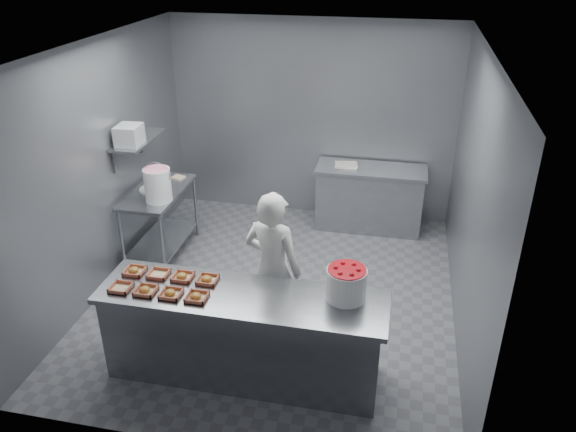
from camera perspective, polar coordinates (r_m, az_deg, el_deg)
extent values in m
plane|color=#4C4C51|center=(6.61, -1.18, -7.87)|extent=(4.50, 4.50, 0.00)
plane|color=white|center=(5.52, -1.46, 16.78)|extent=(4.50, 4.50, 0.00)
cube|color=slate|center=(8.00, 2.39, 9.63)|extent=(4.00, 0.04, 2.80)
cube|color=slate|center=(6.64, -18.42, 4.58)|extent=(0.04, 4.50, 2.80)
cube|color=slate|center=(5.84, 18.19, 1.55)|extent=(0.04, 4.50, 2.80)
cube|color=slate|center=(5.04, -4.75, -8.22)|extent=(2.60, 0.70, 0.05)
cube|color=slate|center=(5.31, -4.56, -12.20)|extent=(2.50, 0.64, 0.85)
cube|color=slate|center=(7.17, -13.12, 2.39)|extent=(0.60, 1.20, 0.04)
cube|color=slate|center=(7.47, -12.58, -2.37)|extent=(0.56, 1.15, 0.03)
cylinder|color=slate|center=(7.03, -16.51, -2.59)|extent=(0.04, 0.04, 0.88)
cylinder|color=slate|center=(6.81, -12.62, -3.08)|extent=(0.04, 0.04, 0.88)
cylinder|color=slate|center=(7.91, -12.89, 1.28)|extent=(0.04, 0.04, 0.88)
cylinder|color=slate|center=(7.72, -9.36, 0.96)|extent=(0.04, 0.04, 0.88)
cube|color=slate|center=(7.75, 8.47, 4.67)|extent=(1.50, 0.60, 0.05)
cube|color=slate|center=(7.93, 8.25, 1.66)|extent=(1.44, 0.55, 0.85)
cube|color=slate|center=(7.00, -14.96, 7.49)|extent=(0.35, 0.90, 0.03)
cube|color=tan|center=(5.29, -16.63, -6.97)|extent=(0.18, 0.18, 0.04)
cube|color=white|center=(5.28, -16.10, -7.04)|extent=(0.10, 0.06, 0.00)
cube|color=tan|center=(5.19, -14.26, -7.36)|extent=(0.18, 0.18, 0.04)
cube|color=white|center=(5.18, -13.72, -7.43)|extent=(0.10, 0.06, 0.00)
ellipsoid|color=#B16A2C|center=(5.18, -14.37, -7.25)|extent=(0.10, 0.10, 0.05)
cube|color=tan|center=(5.09, -11.80, -7.74)|extent=(0.18, 0.18, 0.04)
cube|color=white|center=(5.09, -11.25, -7.82)|extent=(0.10, 0.06, 0.00)
ellipsoid|color=#B16A2C|center=(5.09, -11.91, -7.63)|extent=(0.10, 0.10, 0.05)
cube|color=tan|center=(5.01, -9.25, -8.13)|extent=(0.18, 0.18, 0.04)
cube|color=white|center=(5.01, -8.69, -8.20)|extent=(0.10, 0.06, 0.00)
ellipsoid|color=#B16A2C|center=(5.01, -9.36, -8.02)|extent=(0.10, 0.10, 0.05)
cube|color=tan|center=(5.49, -15.31, -5.41)|extent=(0.18, 0.18, 0.04)
cube|color=white|center=(5.49, -14.81, -5.48)|extent=(0.10, 0.06, 0.00)
ellipsoid|color=#B16A2C|center=(5.49, -15.42, -5.31)|extent=(0.10, 0.10, 0.05)
cube|color=tan|center=(5.39, -13.02, -5.75)|extent=(0.18, 0.18, 0.04)
cube|color=white|center=(5.39, -12.51, -5.82)|extent=(0.10, 0.06, 0.00)
cube|color=tan|center=(5.31, -10.64, -6.09)|extent=(0.18, 0.18, 0.04)
cube|color=white|center=(5.31, -10.12, -6.16)|extent=(0.10, 0.06, 0.00)
ellipsoid|color=#B16A2C|center=(5.30, -10.75, -5.98)|extent=(0.10, 0.10, 0.05)
cube|color=tan|center=(5.23, -8.19, -6.43)|extent=(0.18, 0.18, 0.04)
cube|color=white|center=(5.23, -7.66, -6.50)|extent=(0.10, 0.06, 0.00)
ellipsoid|color=#B16A2C|center=(5.22, -8.30, -6.32)|extent=(0.10, 0.10, 0.05)
imported|color=silver|center=(5.52, -1.53, -5.38)|extent=(0.68, 0.53, 1.64)
cylinder|color=white|center=(4.92, 5.94, -6.88)|extent=(0.36, 0.36, 0.28)
cylinder|color=red|center=(4.85, 6.01, -5.59)|extent=(0.33, 0.33, 0.04)
cylinder|color=white|center=(6.81, -13.10, 3.10)|extent=(0.32, 0.32, 0.40)
cylinder|color=pink|center=(6.74, -13.27, 4.62)|extent=(0.29, 0.29, 0.02)
torus|color=slate|center=(6.77, -13.20, 4.03)|extent=(0.33, 0.01, 0.33)
cylinder|color=white|center=(7.18, -13.63, 2.64)|extent=(0.37, 0.37, 0.02)
cube|color=#CCB28C|center=(7.48, -11.10, 3.88)|extent=(0.18, 0.16, 0.02)
cube|color=gray|center=(6.79, -15.84, 7.93)|extent=(0.28, 0.32, 0.23)
cube|color=silver|center=(7.76, 5.94, 5.18)|extent=(0.32, 0.25, 0.04)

